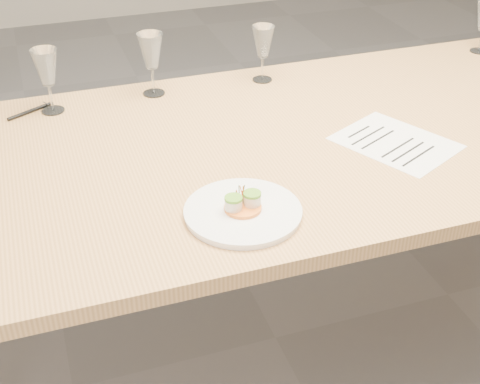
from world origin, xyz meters
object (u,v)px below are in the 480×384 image
object	(u,v)px
recipe_sheet	(395,143)
wine_glass_2	(263,43)
dinner_plate	(243,211)
wine_glass_1	(151,52)
ballpoint_pen	(31,111)
wine_glass_0	(46,69)
dining_table	(283,160)

from	to	relation	value
recipe_sheet	wine_glass_2	distance (m)	0.56
dinner_plate	wine_glass_2	world-z (taller)	wine_glass_2
dinner_plate	wine_glass_1	bearing A→B (deg)	93.70
ballpoint_pen	wine_glass_2	distance (m)	0.73
dinner_plate	wine_glass_0	bearing A→B (deg)	117.26
wine_glass_1	wine_glass_0	bearing A→B (deg)	-175.42
dining_table	wine_glass_2	distance (m)	0.45
wine_glass_2	wine_glass_1	bearing A→B (deg)	178.54
recipe_sheet	wine_glass_1	distance (m)	0.77
dinner_plate	recipe_sheet	size ratio (longest dim) A/B	0.73
recipe_sheet	wine_glass_2	size ratio (longest dim) A/B	2.07
recipe_sheet	wine_glass_1	size ratio (longest dim) A/B	1.92
wine_glass_2	dinner_plate	bearing A→B (deg)	-113.69
recipe_sheet	ballpoint_pen	distance (m)	1.05
ballpoint_pen	wine_glass_0	size ratio (longest dim) A/B	0.72
recipe_sheet	wine_glass_1	world-z (taller)	wine_glass_1
dining_table	dinner_plate	distance (m)	0.39
dinner_plate	wine_glass_2	bearing A→B (deg)	66.31
dinner_plate	wine_glass_2	distance (m)	0.77
ballpoint_pen	wine_glass_1	world-z (taller)	wine_glass_1
dining_table	dinner_plate	world-z (taller)	dinner_plate
wine_glass_0	recipe_sheet	bearing A→B (deg)	-30.12
wine_glass_1	wine_glass_2	xyz separation A→B (m)	(0.35, -0.01, -0.01)
recipe_sheet	ballpoint_pen	size ratio (longest dim) A/B	2.72
dining_table	wine_glass_1	size ratio (longest dim) A/B	12.48
recipe_sheet	wine_glass_2	bearing A→B (deg)	84.48
recipe_sheet	wine_glass_2	world-z (taller)	wine_glass_2
dining_table	recipe_sheet	bearing A→B (deg)	-22.98
dining_table	wine_glass_1	world-z (taller)	wine_glass_1
dining_table	wine_glass_0	distance (m)	0.72
dinner_plate	recipe_sheet	xyz separation A→B (m)	(0.50, 0.19, -0.01)
dining_table	ballpoint_pen	bearing A→B (deg)	148.67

